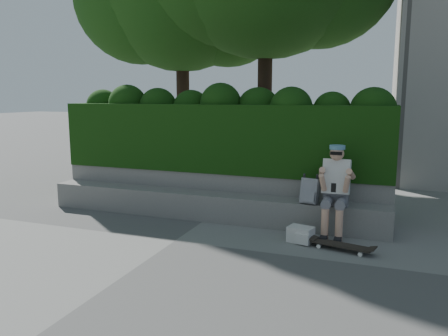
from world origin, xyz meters
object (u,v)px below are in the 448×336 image
at_px(backpack_plaid, 310,191).
at_px(skateboard, 341,245).
at_px(backpack_ground, 301,234).
at_px(person, 336,187).

bearing_deg(backpack_plaid, skateboard, -39.08).
bearing_deg(backpack_plaid, backpack_ground, -80.14).
bearing_deg(skateboard, backpack_ground, 177.53).
bearing_deg(backpack_ground, skateboard, -1.85).
distance_m(skateboard, backpack_plaid, 1.07).
height_order(skateboard, backpack_plaid, backpack_plaid).
xyz_separation_m(person, backpack_ground, (-0.42, -0.47, -0.64)).
distance_m(person, backpack_plaid, 0.41).
xyz_separation_m(skateboard, backpack_plaid, (-0.56, 0.71, 0.57)).
xyz_separation_m(skateboard, backpack_ground, (-0.59, 0.16, 0.04)).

